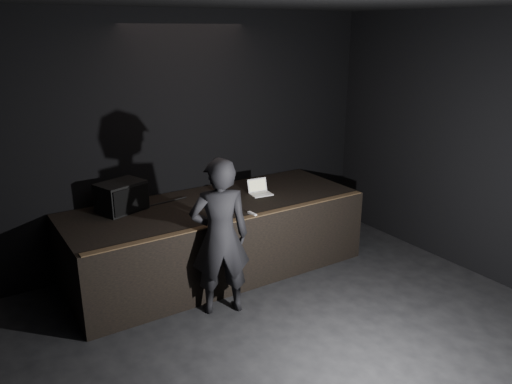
{
  "coord_description": "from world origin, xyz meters",
  "views": [
    {
      "loc": [
        -2.95,
        -2.91,
        3.24
      ],
      "look_at": [
        0.38,
        2.3,
        1.21
      ],
      "focal_mm": 35.0,
      "sensor_mm": 36.0,
      "label": 1
    }
  ],
  "objects": [
    {
      "name": "stage_monitor",
      "position": [
        -1.14,
        3.11,
        1.19
      ],
      "size": [
        0.67,
        0.57,
        0.38
      ],
      "rotation": [
        0.0,
        0.0,
        0.33
      ],
      "color": "black",
      "rests_on": "stage_riser"
    },
    {
      "name": "wii_remote",
      "position": [
        0.18,
        2.08,
        1.01
      ],
      "size": [
        0.05,
        0.16,
        0.03
      ],
      "primitive_type": "cube",
      "rotation": [
        0.0,
        0.0,
        0.08
      ],
      "color": "silver",
      "rests_on": "stage_riser"
    },
    {
      "name": "person",
      "position": [
        -0.44,
        1.78,
        0.95
      ],
      "size": [
        0.8,
        0.65,
        1.9
      ],
      "primitive_type": "imported",
      "rotation": [
        0.0,
        0.0,
        2.82
      ],
      "color": "black",
      "rests_on": "ground"
    },
    {
      "name": "plastic_cup",
      "position": [
        0.05,
        2.76,
        1.04
      ],
      "size": [
        0.07,
        0.07,
        0.09
      ],
      "primitive_type": "cylinder",
      "color": "white",
      "rests_on": "stage_riser"
    },
    {
      "name": "ground",
      "position": [
        0.0,
        0.0,
        0.0
      ],
      "size": [
        7.0,
        7.0,
        0.0
      ],
      "primitive_type": "plane",
      "color": "black",
      "rests_on": "ground"
    },
    {
      "name": "stage_riser",
      "position": [
        0.0,
        2.73,
        0.5
      ],
      "size": [
        4.0,
        1.5,
        1.0
      ],
      "primitive_type": "cube",
      "color": "black",
      "rests_on": "ground"
    },
    {
      "name": "laptop",
      "position": [
        0.72,
        2.74,
        1.05
      ],
      "size": [
        0.32,
        0.29,
        0.2
      ],
      "rotation": [
        0.0,
        0.0,
        -0.11
      ],
      "color": "white",
      "rests_on": "stage_riser"
    },
    {
      "name": "cable",
      "position": [
        -0.69,
        3.08,
        1.01
      ],
      "size": [
        0.92,
        0.13,
        0.02
      ],
      "primitive_type": "cylinder",
      "rotation": [
        0.0,
        1.57,
        0.12
      ],
      "color": "black",
      "rests_on": "stage_riser"
    },
    {
      "name": "riser_lip",
      "position": [
        0.0,
        2.02,
        1.01
      ],
      "size": [
        3.92,
        0.1,
        0.01
      ],
      "primitive_type": "cube",
      "color": "brown",
      "rests_on": "stage_riser"
    },
    {
      "name": "room_walls",
      "position": [
        0.0,
        0.0,
        2.02
      ],
      "size": [
        6.1,
        7.1,
        3.52
      ],
      "color": "black",
      "rests_on": "ground"
    },
    {
      "name": "beer_can",
      "position": [
        0.22,
        2.51,
        1.07
      ],
      "size": [
        0.06,
        0.06,
        0.15
      ],
      "color": "silver",
      "rests_on": "stage_riser"
    }
  ]
}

